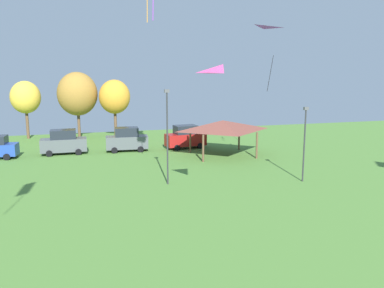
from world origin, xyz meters
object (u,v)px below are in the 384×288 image
object	(u,v)px
park_pavilion	(223,125)
kite_flying_3	(284,42)
light_post_0	(167,132)
treeline_tree_2	(25,97)
light_post_1	(305,140)
treeline_tree_4	(115,97)
parked_car_third_from_left	(127,140)
parked_car_rightmost_in_row	(186,137)
kite_flying_5	(223,75)
parked_car_second_from_left	(64,142)
treeline_tree_3	(77,94)

from	to	relation	value
park_pavilion	kite_flying_3	bearing A→B (deg)	-27.19
light_post_0	treeline_tree_2	world-z (taller)	treeline_tree_2
light_post_1	treeline_tree_4	bearing A→B (deg)	116.08
parked_car_third_from_left	treeline_tree_2	xyz separation A→B (m)	(-11.08, 11.50, 3.93)
parked_car_rightmost_in_row	light_post_0	world-z (taller)	light_post_0
kite_flying_5	treeline_tree_4	world-z (taller)	kite_flying_5
parked_car_second_from_left	light_post_1	size ratio (longest dim) A/B	0.79
parked_car_second_from_left	treeline_tree_3	distance (m)	11.28
kite_flying_3	light_post_1	xyz separation A→B (m)	(-2.32, -8.27, -7.86)
kite_flying_5	parked_car_third_from_left	world-z (taller)	kite_flying_5
treeline_tree_2	treeline_tree_4	distance (m)	10.98
kite_flying_3	light_post_0	bearing A→B (deg)	-154.02
treeline_tree_3	treeline_tree_4	world-z (taller)	treeline_tree_3
parked_car_second_from_left	light_post_0	distance (m)	16.14
treeline_tree_2	kite_flying_5	bearing A→B (deg)	-66.58
park_pavilion	kite_flying_5	bearing A→B (deg)	-110.17
parked_car_second_from_left	kite_flying_3	bearing A→B (deg)	-20.58
light_post_0	treeline_tree_4	size ratio (longest dim) A/B	0.98
kite_flying_5	parked_car_rightmost_in_row	world-z (taller)	kite_flying_5
parked_car_second_from_left	treeline_tree_3	bearing A→B (deg)	80.72
park_pavilion	treeline_tree_3	xyz separation A→B (m)	(-13.93, 15.30, 2.48)
parked_car_second_from_left	parked_car_rightmost_in_row	size ratio (longest dim) A/B	1.00
kite_flying_5	treeline_tree_4	xyz separation A→B (m)	(-3.40, 30.40, -3.17)
parked_car_third_from_left	treeline_tree_4	bearing A→B (deg)	95.62
light_post_1	treeline_tree_4	size ratio (longest dim) A/B	0.79
kite_flying_3	treeline_tree_3	size ratio (longest dim) A/B	0.58
kite_flying_3	treeline_tree_2	size ratio (longest dim) A/B	0.67
kite_flying_3	treeline_tree_4	xyz separation A→B (m)	(-14.49, 16.59, -5.98)
kite_flying_5	treeline_tree_2	distance (m)	35.73
parked_car_rightmost_in_row	park_pavilion	distance (m)	5.66
parked_car_rightmost_in_row	treeline_tree_3	distance (m)	16.10
light_post_0	treeline_tree_2	xyz separation A→B (m)	(-12.57, 25.01, 1.16)
kite_flying_3	parked_car_third_from_left	world-z (taller)	kite_flying_3
kite_flying_3	treeline_tree_2	xyz separation A→B (m)	(-25.23, 18.84, -6.00)
park_pavilion	light_post_1	xyz separation A→B (m)	(2.74, -10.87, 0.24)
light_post_1	treeline_tree_2	bearing A→B (deg)	130.20
parked_car_second_from_left	light_post_0	xyz separation A→B (m)	(7.94, -13.78, 2.77)
kite_flying_5	parked_car_second_from_left	world-z (taller)	kite_flying_5
parked_car_third_from_left	park_pavilion	world-z (taller)	park_pavilion
park_pavilion	treeline_tree_3	bearing A→B (deg)	132.31
kite_flying_3	parked_car_rightmost_in_row	bearing A→B (deg)	136.69
light_post_1	treeline_tree_3	bearing A→B (deg)	122.49
kite_flying_5	treeline_tree_2	world-z (taller)	kite_flying_5
parked_car_third_from_left	treeline_tree_2	size ratio (longest dim) A/B	0.62
parked_car_third_from_left	light_post_1	distance (m)	19.70
treeline_tree_2	light_post_0	bearing A→B (deg)	-63.33
kite_flying_5	light_post_1	size ratio (longest dim) A/B	0.33
light_post_1	parked_car_rightmost_in_row	bearing A→B (deg)	109.11
parked_car_third_from_left	parked_car_rightmost_in_row	world-z (taller)	parked_car_rightmost_in_row
parked_car_third_from_left	treeline_tree_3	bearing A→B (deg)	118.13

